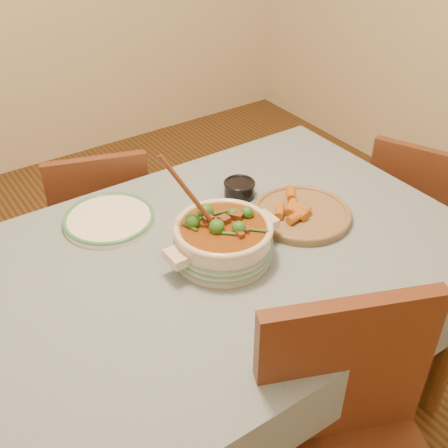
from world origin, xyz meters
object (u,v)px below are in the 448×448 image
at_px(dining_table, 205,284).
at_px(condiment_bowl, 239,188).
at_px(chair_far, 103,222).
at_px(stew_casserole, 223,238).
at_px(fried_plate, 302,212).
at_px(chair_right, 414,212).
at_px(white_plate, 109,219).

bearing_deg(dining_table, condiment_bowl, 38.22).
distance_m(dining_table, chair_far, 0.78).
relative_size(stew_casserole, condiment_bowl, 3.01).
bearing_deg(dining_table, fried_plate, 1.18).
height_order(dining_table, chair_far, chair_far).
xyz_separation_m(dining_table, condiment_bowl, (0.29, 0.23, 0.12)).
height_order(condiment_bowl, chair_right, condiment_bowl).
bearing_deg(white_plate, chair_right, -11.66).
height_order(white_plate, condiment_bowl, condiment_bowl).
xyz_separation_m(white_plate, chair_right, (1.26, -0.26, -0.31)).
distance_m(dining_table, white_plate, 0.39).
distance_m(fried_plate, chair_right, 0.79).
xyz_separation_m(fried_plate, chair_right, (0.72, 0.07, -0.32)).
relative_size(white_plate, chair_far, 0.46).
bearing_deg(stew_casserole, white_plate, 119.67).
bearing_deg(chair_right, stew_casserole, 71.42).
bearing_deg(white_plate, chair_far, 73.44).
relative_size(stew_casserole, chair_far, 0.45).
relative_size(fried_plate, chair_right, 0.43).
bearing_deg(fried_plate, chair_right, 5.73).
distance_m(dining_table, chair_right, 1.13).
xyz_separation_m(white_plate, fried_plate, (0.53, -0.33, 0.01)).
xyz_separation_m(white_plate, chair_far, (0.12, 0.41, -0.31)).
xyz_separation_m(dining_table, white_plate, (-0.15, 0.34, 0.11)).
bearing_deg(white_plate, stew_casserole, -60.33).
height_order(condiment_bowl, fried_plate, condiment_bowl).
relative_size(white_plate, chair_right, 0.46).
bearing_deg(condiment_bowl, dining_table, -141.78).
relative_size(fried_plate, chair_far, 0.42).
bearing_deg(fried_plate, stew_casserole, -175.46).
xyz_separation_m(white_plate, condiment_bowl, (0.44, -0.11, 0.02)).
bearing_deg(condiment_bowl, chair_right, -10.46).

